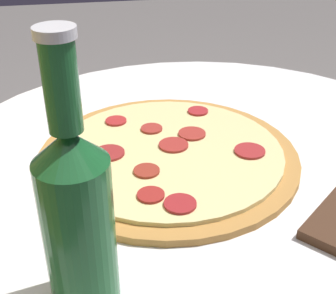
% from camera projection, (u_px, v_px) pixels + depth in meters
% --- Properties ---
extents(table, '(0.81, 0.81, 0.69)m').
position_uv_depth(table, '(206.00, 246.00, 0.74)').
color(table, white).
rests_on(table, ground_plane).
extents(pizza, '(0.36, 0.36, 0.02)m').
position_uv_depth(pizza, '(168.00, 155.00, 0.66)').
color(pizza, '#B77F3D').
rests_on(pizza, table).
extents(beer_bottle, '(0.06, 0.06, 0.26)m').
position_uv_depth(beer_bottle, '(77.00, 213.00, 0.40)').
color(beer_bottle, '#195628').
rests_on(beer_bottle, table).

